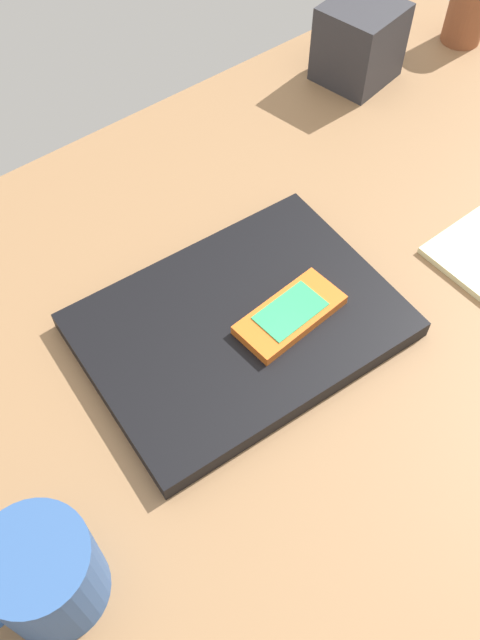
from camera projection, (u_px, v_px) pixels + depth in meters
desk_surface at (309, 308)px, 75.80cm from camera, size 120.00×80.00×3.00cm
laptop_closed at (240, 325)px, 71.28cm from camera, size 34.24×25.97×2.17cm
cell_phone_on_laptop at (290, 314)px, 69.97cm from camera, size 12.18×6.17×1.32cm
coffee_mug at (43, 575)px, 52.77cm from camera, size 12.47×8.97×9.48cm
desk_organizer at (359, 43)px, 94.28cm from camera, size 11.70×11.35×10.85cm
pen_cup at (468, 9)px, 100.06cm from camera, size 6.03×6.03×10.07cm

